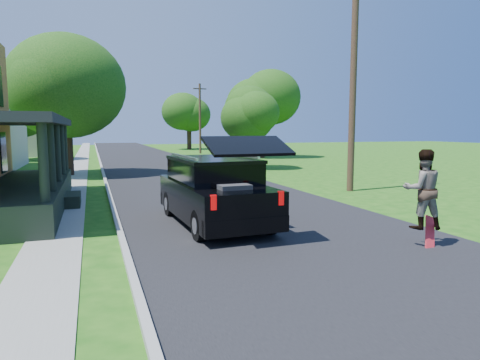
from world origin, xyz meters
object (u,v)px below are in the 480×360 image
object	(u,v)px
skateboarder	(422,189)
tree_right_near	(253,110)
utility_pole_near	(354,66)
black_suv	(214,191)

from	to	relation	value
skateboarder	tree_right_near	world-z (taller)	tree_right_near
tree_right_near	skateboarder	bearing A→B (deg)	-99.61
tree_right_near	utility_pole_near	bearing A→B (deg)	-88.84
black_suv	skateboarder	bearing A→B (deg)	-46.68
skateboarder	utility_pole_near	bearing A→B (deg)	-96.02
tree_right_near	utility_pole_near	xyz separation A→B (m)	(0.23, -11.54, 1.36)
black_suv	tree_right_near	world-z (taller)	tree_right_near
utility_pole_near	skateboarder	bearing A→B (deg)	-111.83
skateboarder	utility_pole_near	size ratio (longest dim) A/B	0.18
skateboarder	black_suv	bearing A→B (deg)	-26.80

